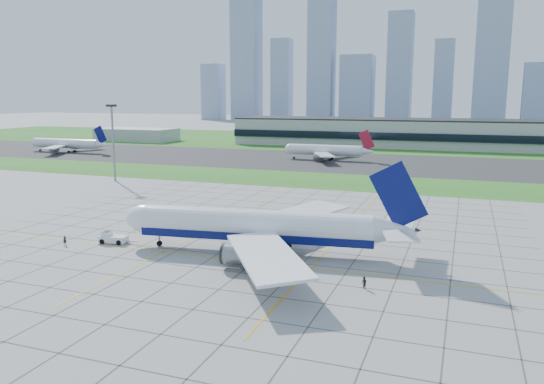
# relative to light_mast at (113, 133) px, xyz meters

# --- Properties ---
(ground) EXTENTS (1400.00, 1400.00, 0.00)m
(ground) POSITION_rel_light_mast_xyz_m (70.00, -65.00, -16.18)
(ground) COLOR #979892
(ground) RESTS_ON ground
(grass_median) EXTENTS (700.00, 35.00, 0.04)m
(grass_median) POSITION_rel_light_mast_xyz_m (70.00, 25.00, -16.16)
(grass_median) COLOR #255F1B
(grass_median) RESTS_ON ground
(asphalt_taxiway) EXTENTS (700.00, 75.00, 0.04)m
(asphalt_taxiway) POSITION_rel_light_mast_xyz_m (70.00, 80.00, -16.15)
(asphalt_taxiway) COLOR #383838
(asphalt_taxiway) RESTS_ON ground
(grass_far) EXTENTS (700.00, 145.00, 0.04)m
(grass_far) POSITION_rel_light_mast_xyz_m (70.00, 190.00, -16.16)
(grass_far) COLOR #255F1B
(grass_far) RESTS_ON ground
(apron_markings) EXTENTS (120.00, 130.00, 0.03)m
(apron_markings) POSITION_rel_light_mast_xyz_m (70.43, -53.91, -16.17)
(apron_markings) COLOR #474744
(apron_markings) RESTS_ON ground
(terminal) EXTENTS (260.00, 43.00, 15.80)m
(terminal) POSITION_rel_light_mast_xyz_m (110.00, 164.87, -8.29)
(terminal) COLOR #B7B7B2
(terminal) RESTS_ON ground
(service_block) EXTENTS (50.00, 25.00, 8.00)m
(service_block) POSITION_rel_light_mast_xyz_m (-90.00, 145.00, -12.18)
(service_block) COLOR #B7B7B2
(service_block) RESTS_ON ground
(light_mast) EXTENTS (2.50, 2.50, 25.60)m
(light_mast) POSITION_rel_light_mast_xyz_m (0.00, 0.00, 0.00)
(light_mast) COLOR gray
(light_mast) RESTS_ON ground
(city_skyline) EXTENTS (523.00, 32.40, 160.00)m
(city_skyline) POSITION_rel_light_mast_xyz_m (61.29, 455.00, 42.91)
(city_skyline) COLOR #909FBD
(city_skyline) RESTS_ON ground
(airliner) EXTENTS (55.62, 56.03, 17.55)m
(airliner) POSITION_rel_light_mast_xyz_m (76.40, -61.42, -11.38)
(airliner) COLOR white
(airliner) RESTS_ON ground
(pushback_tug) EXTENTS (7.90, 3.30, 2.17)m
(pushback_tug) POSITION_rel_light_mast_xyz_m (47.41, -65.18, -15.22)
(pushback_tug) COLOR white
(pushback_tug) RESTS_ON ground
(crew_near) EXTENTS (0.77, 0.80, 1.83)m
(crew_near) POSITION_rel_light_mast_xyz_m (39.89, -69.60, -15.26)
(crew_near) COLOR black
(crew_near) RESTS_ON ground
(crew_far) EXTENTS (1.16, 1.15, 1.88)m
(crew_far) POSITION_rel_light_mast_xyz_m (98.06, -73.47, -15.24)
(crew_far) COLOR #2A261C
(crew_far) RESTS_ON ground
(distant_jet_0) EXTENTS (44.65, 42.66, 14.08)m
(distant_jet_0) POSITION_rel_light_mast_xyz_m (-81.61, 70.92, -11.69)
(distant_jet_0) COLOR white
(distant_jet_0) RESTS_ON ground
(distant_jet_1) EXTENTS (38.71, 42.66, 14.08)m
(distant_jet_1) POSITION_rel_light_mast_xyz_m (52.15, 83.28, -11.70)
(distant_jet_1) COLOR white
(distant_jet_1) RESTS_ON ground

